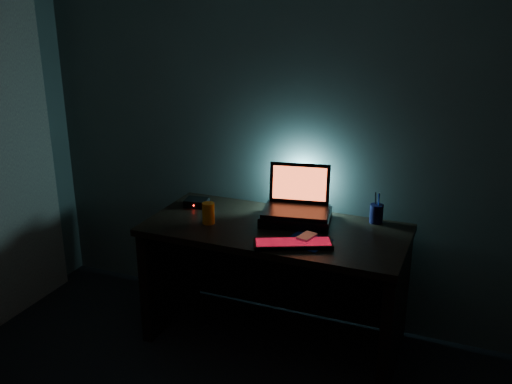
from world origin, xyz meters
TOP-DOWN VIEW (x-y plane):
  - room at (0.00, 0.00)m, footprint 3.50×4.00m
  - desk at (0.00, 1.67)m, footprint 1.50×0.70m
  - curtain at (-1.71, 1.42)m, footprint 0.06×0.65m
  - riser at (0.08, 1.74)m, footprint 0.45×0.37m
  - laptop at (0.08, 1.79)m, footprint 0.42×0.35m
  - keyboard at (0.18, 1.41)m, footprint 0.43×0.29m
  - mousepad at (0.23, 1.49)m, footprint 0.26×0.25m
  - mouse at (0.23, 1.49)m, footprint 0.09×0.13m
  - pen_cup at (0.52, 1.91)m, footprint 0.10×0.10m
  - juice_glass at (-0.38, 1.53)m, footprint 0.09×0.09m
  - router at (-0.58, 1.75)m, footprint 0.15×0.13m

SIDE VIEW (x-z plane):
  - desk at x=0.00m, z-range 0.12..0.87m
  - mousepad at x=0.23m, z-range 0.75..0.75m
  - keyboard at x=0.18m, z-range 0.75..0.78m
  - mouse at x=0.23m, z-range 0.75..0.79m
  - router at x=-0.58m, z-range 0.75..0.80m
  - riser at x=0.08m, z-range 0.75..0.81m
  - pen_cup at x=0.52m, z-range 0.75..0.86m
  - juice_glass at x=-0.38m, z-range 0.75..0.87m
  - laptop at x=0.08m, z-range 0.74..1.00m
  - curtain at x=-1.71m, z-range 0.00..2.30m
  - room at x=0.00m, z-range 0.00..2.50m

